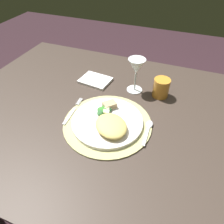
{
  "coord_description": "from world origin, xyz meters",
  "views": [
    {
      "loc": [
        0.25,
        -0.58,
        1.28
      ],
      "look_at": [
        0.03,
        -0.02,
        0.73
      ],
      "focal_mm": 32.48,
      "sensor_mm": 36.0,
      "label": 1
    }
  ],
  "objects_px": {
    "spoon": "(148,128)",
    "dinner_plate": "(107,121)",
    "fork": "(72,112)",
    "wine_glass": "(136,68)",
    "dining_table": "(107,137)",
    "napkin": "(95,80)",
    "amber_tumbler": "(161,88)"
  },
  "relations": [
    {
      "from": "spoon",
      "to": "dinner_plate",
      "type": "bearing_deg",
      "value": -170.9
    },
    {
      "from": "dinner_plate",
      "to": "fork",
      "type": "height_order",
      "value": "dinner_plate"
    },
    {
      "from": "spoon",
      "to": "wine_glass",
      "type": "xyz_separation_m",
      "value": [
        -0.12,
        0.23,
        0.11
      ]
    },
    {
      "from": "dinner_plate",
      "to": "fork",
      "type": "relative_size",
      "value": 1.62
    },
    {
      "from": "dinner_plate",
      "to": "spoon",
      "type": "relative_size",
      "value": 2.08
    },
    {
      "from": "dinner_plate",
      "to": "wine_glass",
      "type": "xyz_separation_m",
      "value": [
        0.04,
        0.25,
        0.11
      ]
    },
    {
      "from": "dinner_plate",
      "to": "dining_table",
      "type": "bearing_deg",
      "value": 114.51
    },
    {
      "from": "spoon",
      "to": "fork",
      "type": "bearing_deg",
      "value": -175.89
    },
    {
      "from": "dinner_plate",
      "to": "napkin",
      "type": "distance_m",
      "value": 0.31
    },
    {
      "from": "spoon",
      "to": "wine_glass",
      "type": "height_order",
      "value": "wine_glass"
    },
    {
      "from": "dinner_plate",
      "to": "napkin",
      "type": "height_order",
      "value": "dinner_plate"
    },
    {
      "from": "spoon",
      "to": "napkin",
      "type": "bearing_deg",
      "value": 144.72
    },
    {
      "from": "amber_tumbler",
      "to": "spoon",
      "type": "bearing_deg",
      "value": -89.8
    },
    {
      "from": "fork",
      "to": "spoon",
      "type": "relative_size",
      "value": 1.28
    },
    {
      "from": "fork",
      "to": "napkin",
      "type": "bearing_deg",
      "value": 92.29
    },
    {
      "from": "wine_glass",
      "to": "amber_tumbler",
      "type": "xyz_separation_m",
      "value": [
        0.12,
        0.0,
        -0.08
      ]
    },
    {
      "from": "dining_table",
      "to": "spoon",
      "type": "distance_m",
      "value": 0.26
    },
    {
      "from": "fork",
      "to": "amber_tumbler",
      "type": "height_order",
      "value": "amber_tumbler"
    },
    {
      "from": "dining_table",
      "to": "dinner_plate",
      "type": "bearing_deg",
      "value": -65.49
    },
    {
      "from": "fork",
      "to": "dining_table",
      "type": "bearing_deg",
      "value": 26.26
    },
    {
      "from": "dining_table",
      "to": "spoon",
      "type": "relative_size",
      "value": 10.12
    },
    {
      "from": "fork",
      "to": "napkin",
      "type": "height_order",
      "value": "napkin"
    },
    {
      "from": "dinner_plate",
      "to": "fork",
      "type": "distance_m",
      "value": 0.16
    },
    {
      "from": "napkin",
      "to": "wine_glass",
      "type": "height_order",
      "value": "wine_glass"
    },
    {
      "from": "spoon",
      "to": "amber_tumbler",
      "type": "bearing_deg",
      "value": 90.2
    },
    {
      "from": "fork",
      "to": "wine_glass",
      "type": "relative_size",
      "value": 1.06
    },
    {
      "from": "dining_table",
      "to": "spoon",
      "type": "height_order",
      "value": "spoon"
    },
    {
      "from": "dining_table",
      "to": "wine_glass",
      "type": "xyz_separation_m",
      "value": [
        0.07,
        0.19,
        0.28
      ]
    },
    {
      "from": "dinner_plate",
      "to": "amber_tumbler",
      "type": "bearing_deg",
      "value": 58.55
    },
    {
      "from": "napkin",
      "to": "amber_tumbler",
      "type": "xyz_separation_m",
      "value": [
        0.33,
        0.0,
        0.04
      ]
    },
    {
      "from": "dining_table",
      "to": "amber_tumbler",
      "type": "bearing_deg",
      "value": 45.54
    },
    {
      "from": "dinner_plate",
      "to": "amber_tumbler",
      "type": "distance_m",
      "value": 0.3
    }
  ]
}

